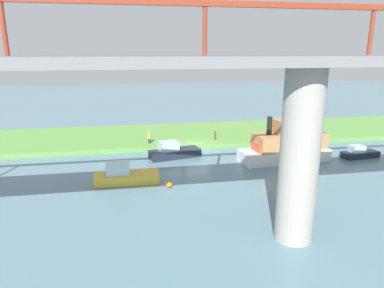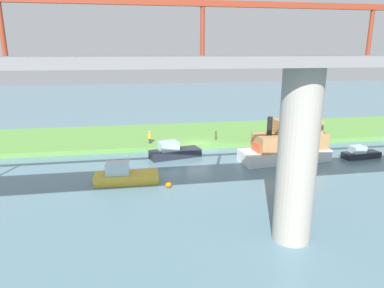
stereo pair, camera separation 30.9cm
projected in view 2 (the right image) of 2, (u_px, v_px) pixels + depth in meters
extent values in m
plane|color=slate|center=(198.00, 149.00, 38.03)|extent=(160.00, 160.00, 0.00)
cube|color=#5B9342|center=(189.00, 134.00, 43.67)|extent=(80.00, 12.00, 0.50)
cylinder|color=#9E998E|center=(297.00, 158.00, 18.70)|extent=(2.14, 2.14, 9.74)
cube|color=slate|center=(305.00, 61.00, 17.37)|extent=(68.39, 4.00, 0.50)
cube|color=maroon|center=(292.00, 5.00, 18.53)|extent=(68.39, 0.30, 0.30)
cylinder|color=maroon|center=(370.00, 32.00, 19.67)|extent=(0.24, 0.24, 2.60)
cylinder|color=maroon|center=(202.00, 30.00, 18.06)|extent=(0.24, 0.24, 2.60)
cylinder|color=maroon|center=(2.00, 28.00, 16.45)|extent=(0.24, 0.24, 2.60)
cylinder|color=#2D334C|center=(150.00, 141.00, 38.48)|extent=(0.29, 0.29, 0.55)
cylinder|color=gold|center=(150.00, 136.00, 38.32)|extent=(0.49, 0.49, 0.60)
sphere|color=tan|center=(150.00, 132.00, 38.22)|extent=(0.24, 0.24, 0.24)
cylinder|color=brown|center=(216.00, 136.00, 39.85)|extent=(0.20, 0.20, 1.04)
cube|color=white|center=(284.00, 155.00, 33.88)|extent=(9.00, 3.70, 1.17)
cube|color=#B27F4C|center=(290.00, 141.00, 33.65)|extent=(7.22, 3.25, 1.56)
cube|color=#B27F4C|center=(297.00, 126.00, 33.44)|extent=(4.57, 2.61, 1.36)
cylinder|color=black|center=(270.00, 126.00, 32.66)|extent=(0.49, 0.49, 1.75)
cube|color=#D84C2D|center=(263.00, 147.00, 33.03)|extent=(1.71, 1.89, 0.88)
cube|color=gold|center=(127.00, 178.00, 28.36)|extent=(5.21, 1.97, 0.80)
cube|color=silver|center=(118.00, 168.00, 28.04)|extent=(1.90, 1.52, 0.92)
cube|color=#1E232D|center=(361.00, 155.00, 34.93)|extent=(3.96, 1.77, 0.60)
cube|color=silver|center=(358.00, 149.00, 34.63)|extent=(1.49, 1.23, 0.68)
cube|color=#1E232D|center=(175.00, 153.00, 35.08)|extent=(5.41, 2.96, 0.80)
cube|color=silver|center=(169.00, 146.00, 34.60)|extent=(2.13, 1.85, 0.91)
sphere|color=orange|center=(169.00, 184.00, 27.35)|extent=(0.50, 0.50, 0.50)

